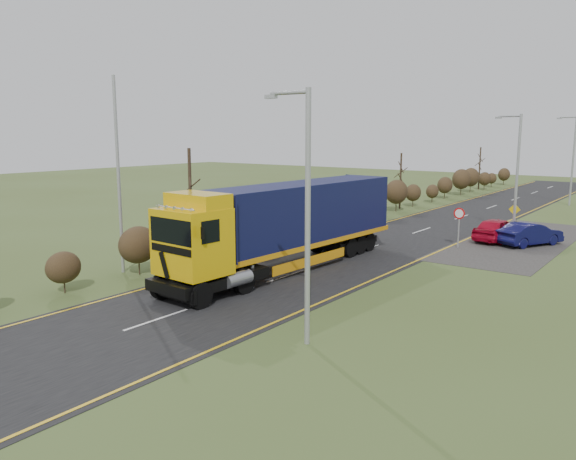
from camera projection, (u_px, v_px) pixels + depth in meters
The scene contains 14 objects.
ground at pixel (230, 295), 23.95m from camera, with size 160.00×160.00×0.00m, color #404F22.
road at pixel (350, 255), 31.84m from camera, with size 8.00×120.00×0.02m, color black.
layby at pixel (517, 241), 35.91m from camera, with size 6.00×18.00×0.02m, color #2E2B29.
lane_markings at pixel (347, 255), 31.60m from camera, with size 7.52×116.00×0.01m.
hedgerow at pixel (245, 222), 33.44m from camera, with size 2.24×102.04×6.05m.
lorry at pixel (287, 221), 28.04m from camera, with size 3.32×16.00×4.43m.
car_red_hatchback at pixel (497, 230), 35.86m from camera, with size 1.76×4.38×1.49m, color #AF0821.
car_blue_sedan at pixel (530, 234), 34.43m from camera, with size 1.51×4.32×1.42m, color #090A36.
streetlight_near at pixel (305, 208), 17.76m from camera, with size 1.76×0.18×8.22m.
streetlight_mid at pixel (516, 170), 36.89m from camera, with size 1.72×0.18×8.06m.
streetlight_far at pixel (572, 157), 52.98m from camera, with size 1.80×0.18×8.43m.
left_pole at pixel (118, 176), 27.13m from camera, with size 0.16×0.16×9.53m, color #9FA2A4.
speed_sign at pixel (459, 220), 33.52m from camera, with size 0.67×0.10×2.44m.
warning_board at pixel (514, 215), 38.45m from camera, with size 0.79×0.11×2.07m.
Camera 1 is at (15.80, -17.05, 6.85)m, focal length 35.00 mm.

